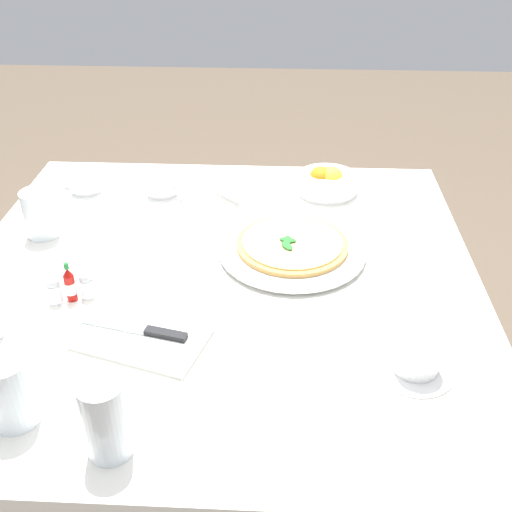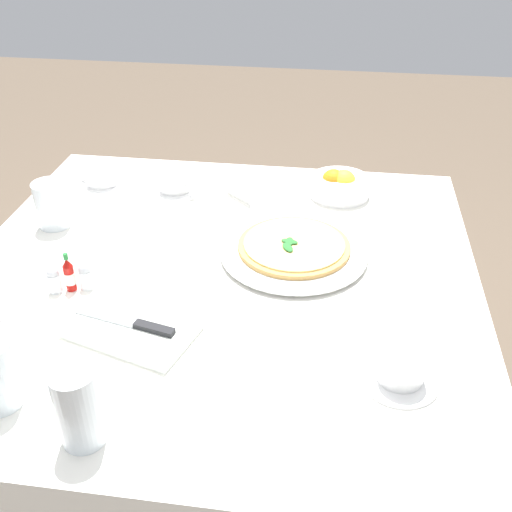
# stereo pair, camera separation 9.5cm
# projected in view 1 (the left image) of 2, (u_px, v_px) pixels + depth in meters

# --- Properties ---
(ground_plane) EXTENTS (8.00, 8.00, 0.00)m
(ground_plane) POSITION_uv_depth(u_px,v_px,m) (227.00, 496.00, 1.62)
(ground_plane) COLOR brown
(dining_table) EXTENTS (1.06, 1.06, 0.72)m
(dining_table) POSITION_uv_depth(u_px,v_px,m) (220.00, 326.00, 1.30)
(dining_table) COLOR white
(dining_table) RESTS_ON ground_plane
(pizza_plate) EXTENTS (0.31, 0.31, 0.02)m
(pizza_plate) POSITION_uv_depth(u_px,v_px,m) (292.00, 249.00, 1.29)
(pizza_plate) COLOR white
(pizza_plate) RESTS_ON dining_table
(pizza) EXTENTS (0.24, 0.24, 0.02)m
(pizza) POSITION_uv_depth(u_px,v_px,m) (292.00, 244.00, 1.28)
(pizza) COLOR tan
(pizza) RESTS_ON pizza_plate
(coffee_cup_far_right) EXTENTS (0.13, 0.13, 0.07)m
(coffee_cup_far_right) POSITION_uv_depth(u_px,v_px,m) (416.00, 355.00, 0.98)
(coffee_cup_far_right) COLOR white
(coffee_cup_far_right) RESTS_ON dining_table
(coffee_cup_near_right) EXTENTS (0.13, 0.13, 0.06)m
(coffee_cup_near_right) POSITION_uv_depth(u_px,v_px,m) (86.00, 183.00, 1.52)
(coffee_cup_near_right) COLOR white
(coffee_cup_near_right) RESTS_ON dining_table
(coffee_cup_far_left) EXTENTS (0.13, 0.13, 0.07)m
(coffee_cup_far_left) POSITION_uv_depth(u_px,v_px,m) (162.00, 185.00, 1.51)
(coffee_cup_far_left) COLOR white
(coffee_cup_far_left) RESTS_ON dining_table
(water_glass_near_left) EXTENTS (0.07, 0.07, 0.13)m
(water_glass_near_left) POSITION_uv_depth(u_px,v_px,m) (106.00, 422.00, 0.83)
(water_glass_near_left) COLOR white
(water_glass_near_left) RESTS_ON dining_table
(water_glass_center_back) EXTENTS (0.07, 0.07, 0.11)m
(water_glass_center_back) POSITION_uv_depth(u_px,v_px,m) (41.00, 216.00, 1.34)
(water_glass_center_back) COLOR white
(water_glass_center_back) RESTS_ON dining_table
(water_glass_left_edge) EXTENTS (0.07, 0.07, 0.11)m
(water_glass_left_edge) POSITION_uv_depth(u_px,v_px,m) (11.00, 394.00, 0.89)
(water_glass_left_edge) COLOR white
(water_glass_left_edge) RESTS_ON dining_table
(napkin_folded) EXTENTS (0.25, 0.19, 0.02)m
(napkin_folded) POSITION_uv_depth(u_px,v_px,m) (141.00, 336.00, 1.06)
(napkin_folded) COLOR white
(napkin_folded) RESTS_ON dining_table
(dinner_knife) EXTENTS (0.19, 0.06, 0.01)m
(dinner_knife) POSITION_uv_depth(u_px,v_px,m) (139.00, 329.00, 1.05)
(dinner_knife) COLOR silver
(dinner_knife) RESTS_ON napkin_folded
(citrus_bowl) EXTENTS (0.15, 0.15, 0.07)m
(citrus_bowl) POSITION_uv_depth(u_px,v_px,m) (327.00, 182.00, 1.53)
(citrus_bowl) COLOR white
(citrus_bowl) RESTS_ON dining_table
(hot_sauce_bottle) EXTENTS (0.02, 0.02, 0.08)m
(hot_sauce_bottle) POSITION_uv_depth(u_px,v_px,m) (70.00, 285.00, 1.14)
(hot_sauce_bottle) COLOR #B7140F
(hot_sauce_bottle) RESTS_ON dining_table
(salt_shaker) EXTENTS (0.03, 0.03, 0.06)m
(salt_shaker) POSITION_uv_depth(u_px,v_px,m) (55.00, 291.00, 1.14)
(salt_shaker) COLOR white
(salt_shaker) RESTS_ON dining_table
(pepper_shaker) EXTENTS (0.03, 0.03, 0.06)m
(pepper_shaker) POSITION_uv_depth(u_px,v_px,m) (87.00, 286.00, 1.15)
(pepper_shaker) COLOR white
(pepper_shaker) RESTS_ON dining_table
(menu_card) EXTENTS (0.07, 0.06, 0.06)m
(menu_card) POSITION_uv_depth(u_px,v_px,m) (228.00, 189.00, 1.49)
(menu_card) COLOR white
(menu_card) RESTS_ON dining_table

